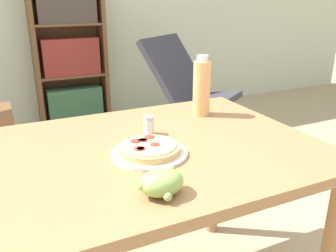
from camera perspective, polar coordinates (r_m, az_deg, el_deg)
dining_table at (r=1.25m, az=-1.65°, el=-7.52°), size 1.07×0.84×0.73m
pizza_on_plate at (r=1.13m, az=-3.03°, el=-3.90°), size 0.24×0.24×0.04m
grape_bunch at (r=0.90m, az=-0.91°, el=-9.01°), size 0.13×0.10×0.07m
drink_bottle at (r=1.49m, az=5.42°, el=6.18°), size 0.07×0.07×0.25m
salt_shaker at (r=1.29m, az=-3.14°, el=0.11°), size 0.04×0.04×0.07m
lounge_chair_far at (r=3.11m, az=3.85°, el=2.92°), size 0.88×0.96×0.88m
bookshelf at (r=3.53m, az=-15.45°, el=11.04°), size 0.66×0.26×1.45m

